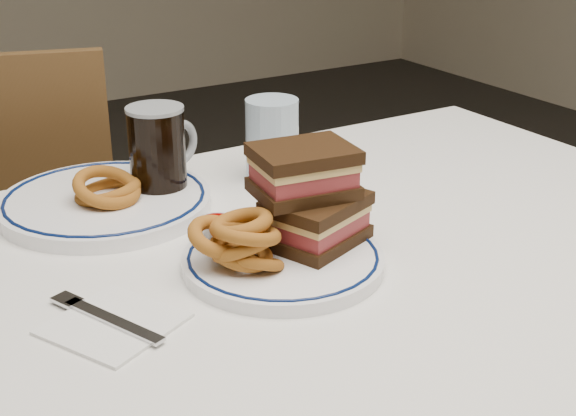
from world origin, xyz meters
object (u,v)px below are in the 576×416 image
main_plate (283,260)px  far_plate (106,201)px  reuben_sandwich (310,196)px  beer_mug (159,152)px  chair_far (11,249)px

main_plate → far_plate: (-0.12, 0.28, 0.00)m
main_plate → reuben_sandwich: (0.05, 0.02, 0.07)m
beer_mug → chair_far: bearing=105.1°
main_plate → beer_mug: beer_mug is taller
beer_mug → far_plate: (-0.09, -0.00, -0.06)m
far_plate → main_plate: bearing=-66.6°
reuben_sandwich → beer_mug: reuben_sandwich is taller
chair_far → main_plate: bearing=-77.6°
far_plate → reuben_sandwich: bearing=-57.4°
main_plate → far_plate: size_ratio=0.82×
chair_far → far_plate: size_ratio=3.04×
reuben_sandwich → far_plate: (-0.17, 0.27, -0.07)m
main_plate → far_plate: bearing=113.4°
chair_far → beer_mug: (0.13, -0.49, 0.33)m
reuben_sandwich → beer_mug: size_ratio=1.07×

